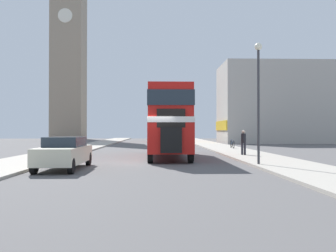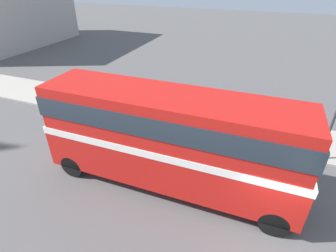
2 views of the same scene
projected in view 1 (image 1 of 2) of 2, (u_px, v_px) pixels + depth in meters
name	position (u px, v px, depth m)	size (l,w,h in m)	color
ground_plane	(149.00, 163.00, 19.88)	(120.00, 120.00, 0.00)	#565454
sidewalk_right	(274.00, 162.00, 20.09)	(3.50, 120.00, 0.12)	#A8A093
sidewalk_left	(21.00, 162.00, 19.68)	(3.50, 120.00, 0.12)	#A8A093
double_decker_bus	(168.00, 118.00, 24.26)	(2.46, 10.62, 4.26)	red
bus_distant	(167.00, 125.00, 57.31)	(2.42, 10.43, 4.39)	red
car_parked_near	(65.00, 152.00, 16.76)	(1.67, 4.66, 1.45)	beige
pedestrian_walking	(243.00, 141.00, 24.85)	(0.33, 0.33, 1.62)	#282833
bicycle_on_pavement	(232.00, 144.00, 33.94)	(0.05, 1.76, 0.78)	black
street_lamp	(258.00, 85.00, 18.06)	(0.36, 0.36, 5.86)	#38383D
church_tower	(69.00, 36.00, 71.28)	(6.13, 6.13, 38.59)	gray
shop_building_block	(276.00, 104.00, 52.06)	(15.50, 8.90, 10.87)	#B2ADA3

